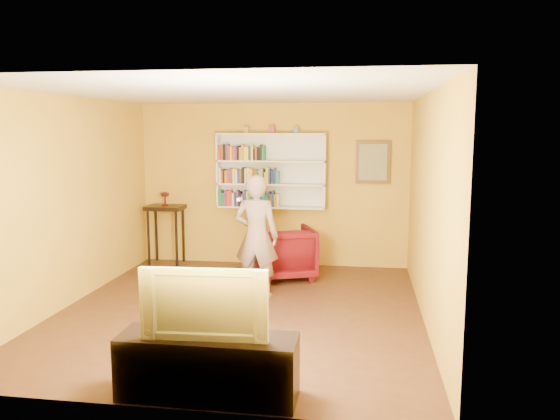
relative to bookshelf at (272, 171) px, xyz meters
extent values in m
cube|color=#412515|center=(0.00, -2.41, -1.65)|extent=(5.30, 5.80, 0.12)
cube|color=gold|center=(0.00, 0.11, -0.24)|extent=(5.30, 0.04, 2.70)
cube|color=gold|center=(0.00, -4.93, -0.24)|extent=(5.30, 0.04, 2.70)
cube|color=gold|center=(-2.27, -2.41, -0.24)|extent=(0.04, 5.80, 2.70)
cube|color=gold|center=(2.27, -2.41, -0.24)|extent=(0.04, 5.80, 2.70)
cube|color=silver|center=(0.00, -2.41, 1.14)|extent=(5.30, 5.80, 0.06)
cube|color=white|center=(0.00, 0.07, 0.01)|extent=(1.80, 0.03, 1.20)
cube|color=white|center=(-0.89, -0.06, 0.01)|extent=(0.03, 0.28, 1.20)
cube|color=white|center=(0.89, -0.06, 0.01)|extent=(0.03, 0.28, 1.20)
cube|color=white|center=(0.00, -0.06, -0.59)|extent=(1.80, 0.28, 0.03)
cube|color=white|center=(0.00, -0.06, -0.21)|extent=(1.80, 0.28, 0.03)
cube|color=white|center=(0.00, -0.06, 0.17)|extent=(1.80, 0.28, 0.03)
cube|color=white|center=(0.00, -0.06, 0.61)|extent=(1.80, 0.28, 0.03)
cube|color=#19723C|center=(-0.84, -0.10, -0.45)|extent=(0.04, 0.19, 0.26)
cube|color=#19723C|center=(-0.80, -0.12, -0.47)|extent=(0.04, 0.14, 0.21)
cube|color=#612879|center=(-0.76, -0.10, -0.45)|extent=(0.04, 0.18, 0.25)
cube|color=red|center=(-0.71, -0.11, -0.45)|extent=(0.04, 0.17, 0.25)
cube|color=red|center=(-0.66, -0.12, -0.45)|extent=(0.04, 0.14, 0.26)
cube|color=beige|center=(-0.62, -0.11, -0.47)|extent=(0.03, 0.17, 0.22)
cube|color=navy|center=(-0.59, -0.11, -0.47)|extent=(0.02, 0.16, 0.21)
cube|color=#612879|center=(-0.55, -0.11, -0.45)|extent=(0.03, 0.16, 0.26)
cube|color=black|center=(-0.51, -0.10, -0.46)|extent=(0.04, 0.17, 0.24)
cube|color=#612879|center=(-0.47, -0.11, -0.48)|extent=(0.03, 0.15, 0.20)
cube|color=navy|center=(-0.42, -0.11, -0.45)|extent=(0.04, 0.16, 0.26)
cube|color=yellow|center=(-0.38, -0.11, -0.45)|extent=(0.02, 0.16, 0.25)
cube|color=teal|center=(-0.35, -0.12, -0.45)|extent=(0.04, 0.15, 0.26)
cube|color=#19723C|center=(-0.31, -0.10, -0.45)|extent=(0.03, 0.17, 0.25)
cube|color=#612879|center=(-0.28, -0.10, -0.47)|extent=(0.03, 0.19, 0.23)
cube|color=brown|center=(-0.23, -0.10, -0.46)|extent=(0.04, 0.17, 0.25)
cube|color=#A87F21|center=(-0.19, -0.10, -0.46)|extent=(0.04, 0.18, 0.23)
cube|color=navy|center=(-0.15, -0.11, -0.48)|extent=(0.04, 0.15, 0.20)
cube|color=teal|center=(-0.11, -0.11, -0.45)|extent=(0.03, 0.16, 0.26)
cube|color=#19723C|center=(-0.07, -0.11, -0.48)|extent=(0.04, 0.15, 0.21)
cube|color=navy|center=(-0.02, -0.10, -0.46)|extent=(0.04, 0.18, 0.24)
cube|color=brown|center=(0.01, -0.11, -0.47)|extent=(0.03, 0.15, 0.21)
cube|color=navy|center=(0.05, -0.11, -0.45)|extent=(0.03, 0.16, 0.27)
cube|color=#A87F21|center=(0.08, -0.10, -0.48)|extent=(0.04, 0.19, 0.21)
cube|color=beige|center=(0.13, -0.11, -0.47)|extent=(0.04, 0.16, 0.21)
cube|color=beige|center=(-0.84, -0.12, -0.07)|extent=(0.04, 0.15, 0.25)
cube|color=red|center=(-0.80, -0.12, -0.10)|extent=(0.02, 0.14, 0.20)
cube|color=black|center=(-0.78, -0.11, -0.09)|extent=(0.02, 0.17, 0.23)
cube|color=#A87F21|center=(-0.74, -0.12, -0.10)|extent=(0.04, 0.15, 0.21)
cube|color=red|center=(-0.70, -0.12, -0.09)|extent=(0.04, 0.15, 0.22)
cube|color=#612879|center=(-0.65, -0.11, -0.08)|extent=(0.04, 0.16, 0.24)
cube|color=yellow|center=(-0.61, -0.09, -0.08)|extent=(0.03, 0.19, 0.24)
cube|color=beige|center=(-0.57, -0.10, -0.08)|extent=(0.04, 0.18, 0.23)
cube|color=navy|center=(-0.53, -0.12, -0.10)|extent=(0.03, 0.15, 0.21)
cube|color=brown|center=(-0.49, -0.11, -0.09)|extent=(0.03, 0.17, 0.23)
cube|color=black|center=(-0.45, -0.11, -0.07)|extent=(0.04, 0.16, 0.26)
cube|color=beige|center=(-0.40, -0.11, -0.08)|extent=(0.03, 0.16, 0.25)
cube|color=yellow|center=(-0.36, -0.10, -0.07)|extent=(0.04, 0.19, 0.25)
cube|color=yellow|center=(-0.31, -0.10, -0.08)|extent=(0.04, 0.17, 0.24)
cube|color=brown|center=(-0.28, -0.12, -0.09)|extent=(0.03, 0.15, 0.22)
cube|color=brown|center=(-0.24, -0.10, -0.09)|extent=(0.03, 0.18, 0.23)
cube|color=#19723C|center=(-0.21, -0.10, -0.09)|extent=(0.03, 0.17, 0.22)
cube|color=beige|center=(-0.17, -0.10, -0.09)|extent=(0.03, 0.17, 0.21)
cube|color=beige|center=(-0.14, -0.11, -0.08)|extent=(0.02, 0.16, 0.25)
cube|color=navy|center=(-0.11, -0.10, -0.08)|extent=(0.02, 0.17, 0.24)
cube|color=yellow|center=(-0.08, -0.10, -0.10)|extent=(0.03, 0.18, 0.19)
cube|color=yellow|center=(-0.05, -0.11, -0.07)|extent=(0.04, 0.16, 0.26)
cube|color=navy|center=(-0.01, -0.10, -0.08)|extent=(0.03, 0.17, 0.24)
cube|color=navy|center=(0.03, -0.10, -0.09)|extent=(0.04, 0.17, 0.22)
cube|color=navy|center=(0.07, -0.11, -0.07)|extent=(0.03, 0.16, 0.26)
cube|color=teal|center=(0.11, -0.10, -0.10)|extent=(0.04, 0.19, 0.20)
cube|color=red|center=(-0.84, -0.10, 0.29)|extent=(0.04, 0.17, 0.21)
cube|color=brown|center=(-0.80, -0.12, 0.30)|extent=(0.03, 0.15, 0.24)
cube|color=black|center=(-0.76, -0.11, 0.31)|extent=(0.04, 0.17, 0.26)
cube|color=#612879|center=(-0.72, -0.12, 0.31)|extent=(0.04, 0.15, 0.26)
cube|color=brown|center=(-0.68, -0.10, 0.30)|extent=(0.03, 0.17, 0.24)
cube|color=yellow|center=(-0.65, -0.10, 0.29)|extent=(0.03, 0.18, 0.23)
cube|color=red|center=(-0.61, -0.11, 0.28)|extent=(0.04, 0.17, 0.21)
cube|color=#612879|center=(-0.57, -0.11, 0.29)|extent=(0.04, 0.15, 0.22)
cube|color=black|center=(-0.53, -0.10, 0.30)|extent=(0.03, 0.18, 0.23)
cube|color=#A87F21|center=(-0.49, -0.11, 0.29)|extent=(0.03, 0.16, 0.21)
cube|color=#A87F21|center=(-0.45, -0.12, 0.31)|extent=(0.04, 0.14, 0.25)
cube|color=yellow|center=(-0.41, -0.10, 0.29)|extent=(0.03, 0.17, 0.22)
cube|color=yellow|center=(-0.37, -0.11, 0.29)|extent=(0.03, 0.16, 0.22)
cube|color=navy|center=(-0.34, -0.10, 0.30)|extent=(0.03, 0.18, 0.24)
cube|color=yellow|center=(-0.30, -0.10, 0.31)|extent=(0.03, 0.18, 0.25)
cube|color=black|center=(-0.26, -0.12, 0.28)|extent=(0.02, 0.14, 0.19)
cube|color=red|center=(-0.23, -0.10, 0.29)|extent=(0.03, 0.19, 0.21)
cube|color=black|center=(-0.19, -0.11, 0.28)|extent=(0.03, 0.15, 0.20)
cube|color=black|center=(-0.15, -0.11, 0.31)|extent=(0.03, 0.16, 0.26)
cube|color=#19723C|center=(-0.11, -0.10, 0.30)|extent=(0.04, 0.19, 0.24)
cube|color=olive|center=(-0.41, -0.06, 0.67)|extent=(0.08, 0.08, 0.11)
cube|color=maroon|center=(0.01, -0.06, 0.68)|extent=(0.09, 0.09, 0.12)
cube|color=slate|center=(0.41, -0.06, 0.67)|extent=(0.07, 0.07, 0.10)
cube|color=#573818|center=(1.65, 0.06, 0.16)|extent=(0.55, 0.04, 0.70)
cube|color=#9B9271|center=(1.65, 0.03, 0.16)|extent=(0.45, 0.02, 0.58)
cylinder|color=black|center=(-2.05, -0.34, -1.13)|extent=(0.04, 0.04, 0.93)
cylinder|color=black|center=(-1.56, -0.34, -1.13)|extent=(0.04, 0.04, 0.93)
cylinder|color=black|center=(-2.05, 0.02, -1.13)|extent=(0.04, 0.04, 0.93)
cylinder|color=black|center=(-1.56, 0.02, -1.13)|extent=(0.04, 0.04, 0.93)
cube|color=black|center=(-1.80, -0.16, -0.63)|extent=(0.61, 0.47, 0.07)
cylinder|color=maroon|center=(-1.80, -0.16, -0.59)|extent=(0.10, 0.10, 0.02)
cylinder|color=maroon|center=(-1.80, -0.16, -0.51)|extent=(0.03, 0.03, 0.13)
ellipsoid|color=maroon|center=(-1.80, -0.16, -0.41)|extent=(0.14, 0.14, 0.09)
cylinder|color=beige|center=(-1.74, -0.16, -0.41)|extent=(0.01, 0.01, 0.10)
cylinder|color=beige|center=(-1.75, -0.12, -0.41)|extent=(0.01, 0.01, 0.10)
cylinder|color=beige|center=(-1.79, -0.09, -0.41)|extent=(0.01, 0.01, 0.10)
cylinder|color=beige|center=(-1.84, -0.10, -0.41)|extent=(0.01, 0.01, 0.10)
cylinder|color=beige|center=(-1.87, -0.14, -0.41)|extent=(0.01, 0.01, 0.10)
cylinder|color=beige|center=(-1.87, -0.18, -0.41)|extent=(0.01, 0.01, 0.10)
cylinder|color=beige|center=(-1.84, -0.22, -0.41)|extent=(0.01, 0.01, 0.10)
cylinder|color=beige|center=(-1.79, -0.23, -0.41)|extent=(0.01, 0.01, 0.10)
cylinder|color=beige|center=(-1.75, -0.20, -0.41)|extent=(0.01, 0.01, 0.10)
imported|color=#47050E|center=(0.33, -0.80, -1.19)|extent=(1.11, 1.13, 0.80)
imported|color=#7C655B|center=(0.08, -1.77, -0.76)|extent=(0.64, 0.45, 1.67)
cube|color=white|center=(-0.07, -2.11, -0.21)|extent=(0.04, 0.15, 0.04)
cube|color=black|center=(0.23, -4.66, -1.32)|extent=(1.52, 0.46, 0.54)
imported|color=black|center=(0.23, -4.66, -0.75)|extent=(1.07, 0.20, 0.61)
camera|label=1|loc=(1.49, -8.90, 0.66)|focal=35.00mm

